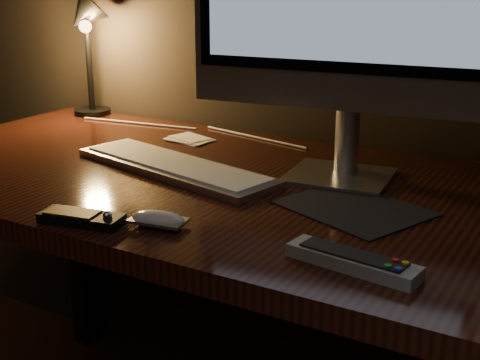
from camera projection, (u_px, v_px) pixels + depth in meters
The scene contains 9 objects.
desk at pixel (252, 230), 1.41m from camera, with size 1.60×0.75×0.75m.
keyboard at pixel (175, 166), 1.38m from camera, with size 0.49×0.14×0.02m, color silver.
mousepad at pixel (354, 208), 1.16m from camera, with size 0.24×0.19×0.00m, color black.
mouse at pixel (158, 221), 1.08m from camera, with size 0.09×0.05×0.02m, color white.
media_remote at pixel (82, 218), 1.10m from camera, with size 0.15×0.08×0.03m.
tv_remote at pixel (353, 261), 0.93m from camera, with size 0.20×0.07×0.03m.
papers at pixel (189, 139), 1.63m from camera, with size 0.11×0.08×0.01m, color white.
desk_lamp at pixel (86, 32), 1.81m from camera, with size 0.18×0.18×0.35m.
cable at pixel (191, 131), 1.71m from camera, with size 0.01×0.01×0.66m, color white.
Camera 1 is at (0.64, 0.78, 1.15)m, focal length 50.00 mm.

